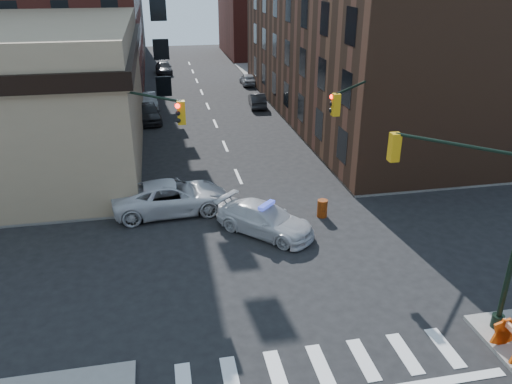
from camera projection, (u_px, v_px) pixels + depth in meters
name	position (u px, v px, depth m)	size (l,w,h in m)	color
ground	(274.00, 259.00, 22.57)	(140.00, 140.00, 0.00)	black
sidewalk_ne	(408.00, 85.00, 55.92)	(34.00, 54.50, 0.15)	gray
commercial_row_ne	(365.00, 33.00, 42.14)	(14.00, 34.00, 14.00)	#452A1B
filler_ne	(278.00, 13.00, 74.50)	(16.00, 16.00, 12.00)	maroon
signal_pole_se	(487.00, 209.00, 16.81)	(5.40, 5.27, 8.00)	black
signal_pole_nw	(135.00, 139.00, 24.53)	(3.58, 3.67, 8.00)	black
signal_pole_ne	(359.00, 126.00, 26.62)	(3.67, 3.58, 8.00)	black
tree_ne_near	(290.00, 70.00, 45.74)	(3.00, 3.00, 4.85)	black
tree_ne_far	(271.00, 57.00, 52.90)	(3.00, 3.00, 4.85)	black
police_car	(265.00, 219.00, 24.51)	(2.08, 5.11, 1.48)	silver
pickup	(171.00, 197.00, 26.65)	(2.86, 6.20, 1.72)	silver
parked_car_wnear	(148.00, 113.00, 42.46)	(1.90, 4.72, 1.61)	black
parked_car_wfar	(149.00, 100.00, 47.03)	(1.41, 4.04, 1.33)	gray
parked_car_wdeep	(164.00, 68.00, 62.08)	(1.98, 4.87, 1.41)	black
parked_car_enear	(257.00, 100.00, 47.09)	(1.39, 4.00, 1.32)	black
parked_car_efar	(248.00, 79.00, 56.15)	(1.51, 3.76, 1.28)	#94969C
pedestrian_a	(88.00, 175.00, 28.99)	(0.66, 0.43, 1.82)	black
pedestrian_b	(88.00, 200.00, 26.15)	(0.76, 0.59, 1.56)	black
barrel_road	(322.00, 208.00, 26.25)	(0.53, 0.53, 0.95)	#BE4808
barrel_bank	(149.00, 195.00, 27.66)	(0.59, 0.59, 1.06)	orange
barricade_nw_a	(130.00, 206.00, 26.28)	(1.17, 0.58, 0.88)	#C15B09
barricade_nw_b	(90.00, 195.00, 27.36)	(1.36, 0.68, 1.02)	orange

